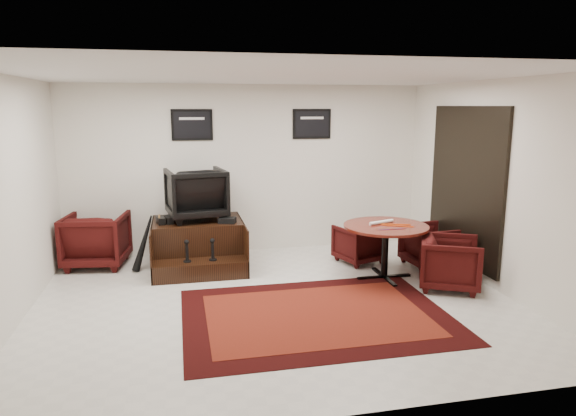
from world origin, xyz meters
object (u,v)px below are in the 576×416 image
object	(u,v)px
table_chair_window	(430,243)
table_chair_corner	(450,260)
armchair_side	(96,237)
shine_podium	(198,245)
table_chair_back	(359,242)
shine_chair	(196,191)
meeting_table	(386,231)

from	to	relation	value
table_chair_window	table_chair_corner	distance (m)	1.00
armchair_side	table_chair_corner	world-z (taller)	armchair_side
table_chair_window	shine_podium	bearing A→B (deg)	72.65
shine_podium	armchair_side	bearing A→B (deg)	168.33
shine_podium	table_chair_corner	bearing A→B (deg)	-28.00
armchair_side	shine_podium	bearing A→B (deg)	176.40
table_chair_back	table_chair_corner	bearing A→B (deg)	101.05
armchair_side	table_chair_window	world-z (taller)	armchair_side
table_chair_window	table_chair_corner	bearing A→B (deg)	163.33
shine_chair	meeting_table	distance (m)	2.95
shine_chair	table_chair_window	xyz separation A→B (m)	(3.51, -0.92, -0.79)
shine_chair	armchair_side	world-z (taller)	shine_chair
armchair_side	table_chair_back	bearing A→B (deg)	178.59
meeting_table	shine_podium	bearing A→B (deg)	155.71
shine_podium	table_chair_back	bearing A→B (deg)	-8.13
table_chair_back	table_chair_corner	xyz separation A→B (m)	(0.79, -1.40, 0.06)
meeting_table	table_chair_back	size ratio (longest dim) A/B	1.81
shine_podium	table_chair_corner	xyz separation A→B (m)	(3.30, -1.76, 0.07)
shine_chair	shine_podium	bearing A→B (deg)	81.18
shine_chair	table_chair_corner	bearing A→B (deg)	141.28
shine_podium	shine_chair	xyz separation A→B (m)	(-0.00, 0.14, 0.83)
shine_podium	table_chair_window	distance (m)	3.59
meeting_table	table_chair_window	distance (m)	1.04
table_chair_window	shine_chair	bearing A→B (deg)	70.43
shine_podium	meeting_table	distance (m)	2.88
shine_podium	table_chair_back	xyz separation A→B (m)	(2.51, -0.36, 0.01)
table_chair_back	table_chair_window	xyz separation A→B (m)	(1.00, -0.42, 0.03)
table_chair_back	table_chair_corner	world-z (taller)	table_chair_corner
shine_podium	table_chair_corner	world-z (taller)	table_chair_corner
shine_podium	shine_chair	bearing A→B (deg)	90.00
shine_chair	meeting_table	size ratio (longest dim) A/B	0.74
armchair_side	table_chair_back	world-z (taller)	armchair_side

